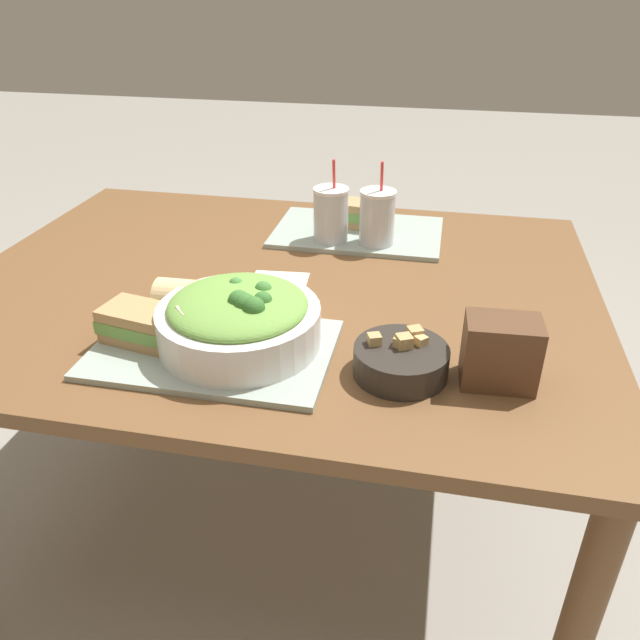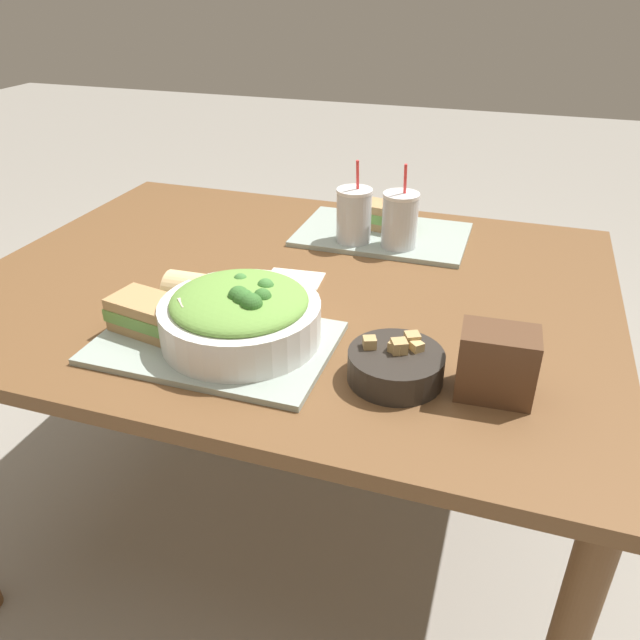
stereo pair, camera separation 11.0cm
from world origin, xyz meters
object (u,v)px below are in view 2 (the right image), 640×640
soup_bowl (396,364)px  drink_cup_red (400,222)px  sandwich_near (147,314)px  napkin_folded (294,279)px  baguette_near (210,294)px  drink_cup_dark (354,217)px  salad_bowl (240,314)px  sandwich_far (388,217)px  chip_bag (497,363)px

soup_bowl → drink_cup_red: (-0.11, 0.53, 0.05)m
sandwich_near → napkin_folded: size_ratio=1.17×
baguette_near → drink_cup_red: size_ratio=0.85×
soup_bowl → drink_cup_dark: size_ratio=0.80×
salad_bowl → sandwich_far: bearing=78.2°
salad_bowl → chip_bag: bearing=-1.6°
drink_cup_dark → drink_cup_red: bearing=-0.0°
drink_cup_red → napkin_folded: drink_cup_red is taller
baguette_near → sandwich_far: baguette_near is taller
soup_bowl → baguette_near: 0.40m
sandwich_near → sandwich_far: size_ratio=1.07×
soup_bowl → drink_cup_dark: drink_cup_dark is taller
salad_bowl → baguette_near: size_ratio=1.69×
soup_bowl → sandwich_far: size_ratio=1.13×
baguette_near → napkin_folded: 0.23m
soup_bowl → sandwich_near: sandwich_near is taller
drink_cup_dark → chip_bag: (0.38, -0.52, -0.02)m
drink_cup_dark → drink_cup_red: 0.11m
sandwich_far → napkin_folded: (-0.13, -0.33, -0.04)m
baguette_near → sandwich_near: bearing=139.9°
chip_bag → sandwich_near: bearing=178.1°
chip_bag → soup_bowl: bearing=-179.9°
sandwich_far → drink_cup_red: 0.12m
napkin_folded → drink_cup_red: bearing=51.3°
baguette_near → drink_cup_red: drink_cup_red is taller
soup_bowl → chip_bag: 0.16m
sandwich_far → baguette_near: bearing=-102.7°
soup_bowl → drink_cup_red: drink_cup_red is taller
drink_cup_red → soup_bowl: bearing=-78.5°
soup_bowl → drink_cup_red: size_ratio=0.79×
sandwich_far → chip_bag: chip_bag is taller
napkin_folded → drink_cup_dark: bearing=72.8°
soup_bowl → sandwich_near: (-0.47, -0.00, 0.02)m
sandwich_near → drink_cup_dark: size_ratio=0.76×
sandwich_far → drink_cup_red: bearing=-54.2°
sandwich_far → drink_cup_dark: 0.13m
sandwich_near → baguette_near: bearing=61.8°
soup_bowl → sandwich_near: 0.47m
napkin_folded → soup_bowl: bearing=-46.2°
sandwich_near → napkin_folded: (0.17, 0.31, -0.04)m
salad_bowl → sandwich_near: (-0.18, -0.02, -0.02)m
drink_cup_dark → drink_cup_red: size_ratio=0.99×
baguette_near → drink_cup_dark: drink_cup_dark is taller
sandwich_far → chip_bag: size_ratio=1.14×
salad_bowl → drink_cup_dark: bearing=82.6°
baguette_near → sandwich_far: 0.59m
drink_cup_dark → chip_bag: size_ratio=1.63×
chip_bag → sandwich_far: bearing=113.8°
salad_bowl → soup_bowl: (0.29, -0.02, -0.03)m
sandwich_far → drink_cup_dark: drink_cup_dark is taller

